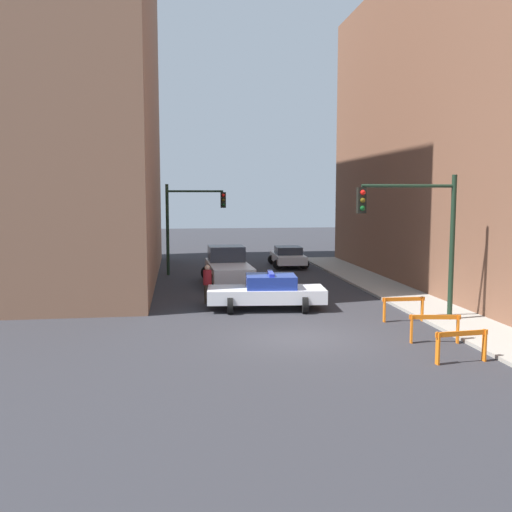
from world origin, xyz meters
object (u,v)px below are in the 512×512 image
(barrier_mid, at_px, (435,324))
(barrier_back, at_px, (403,305))
(parked_car_near, at_px, (288,256))
(traffic_light_near, at_px, (422,225))
(pedestrian_crossing, at_px, (207,284))
(white_truck, at_px, (228,266))
(barrier_front, at_px, (462,341))
(police_car, at_px, (267,292))
(traffic_light_far, at_px, (187,216))

(barrier_mid, xyz_separation_m, barrier_back, (0.23, 3.04, 0.00))
(parked_car_near, bearing_deg, traffic_light_near, -82.28)
(pedestrian_crossing, xyz_separation_m, barrier_mid, (6.67, -7.45, -0.24))
(traffic_light_near, bearing_deg, white_truck, 120.84)
(barrier_front, xyz_separation_m, barrier_mid, (0.20, 2.09, 0.00))
(pedestrian_crossing, relative_size, barrier_front, 1.04)
(white_truck, bearing_deg, pedestrian_crossing, -105.97)
(barrier_mid, bearing_deg, barrier_back, 85.71)
(police_car, xyz_separation_m, parked_car_near, (3.44, 13.28, -0.05))
(traffic_light_near, distance_m, parked_car_near, 16.85)
(police_car, bearing_deg, barrier_front, -147.72)
(traffic_light_far, xyz_separation_m, pedestrian_crossing, (0.69, -8.99, -2.54))
(white_truck, bearing_deg, barrier_mid, -68.89)
(white_truck, height_order, barrier_back, white_truck)
(white_truck, xyz_separation_m, parked_car_near, (4.43, 6.49, -0.23))
(traffic_light_far, xyz_separation_m, barrier_mid, (7.36, -16.44, -2.78))
(pedestrian_crossing, height_order, barrier_front, pedestrian_crossing)
(traffic_light_near, relative_size, pedestrian_crossing, 3.13)
(parked_car_near, relative_size, pedestrian_crossing, 2.63)
(barrier_front, distance_m, barrier_mid, 2.10)
(white_truck, bearing_deg, police_car, -83.37)
(police_car, bearing_deg, barrier_back, -117.36)
(pedestrian_crossing, bearing_deg, white_truck, -22.56)
(white_truck, relative_size, pedestrian_crossing, 3.29)
(police_car, height_order, barrier_back, police_car)
(white_truck, height_order, pedestrian_crossing, white_truck)
(parked_car_near, height_order, barrier_back, parked_car_near)
(white_truck, bearing_deg, barrier_back, -61.77)
(traffic_light_far, relative_size, parked_car_near, 1.19)
(barrier_mid, bearing_deg, police_car, 126.19)
(parked_car_near, xyz_separation_m, barrier_mid, (0.90, -19.21, -0.06))
(white_truck, distance_m, barrier_back, 11.16)
(white_truck, xyz_separation_m, barrier_front, (5.12, -14.80, -0.29))
(parked_car_near, xyz_separation_m, barrier_front, (0.69, -21.29, -0.06))
(traffic_light_far, bearing_deg, barrier_front, -68.88)
(traffic_light_far, height_order, parked_car_near, traffic_light_far)
(parked_car_near, height_order, barrier_mid, parked_car_near)
(police_car, distance_m, barrier_front, 9.02)
(traffic_light_near, distance_m, barrier_back, 2.97)
(traffic_light_near, relative_size, barrier_back, 3.25)
(traffic_light_far, relative_size, barrier_mid, 3.27)
(pedestrian_crossing, distance_m, barrier_back, 8.19)
(barrier_mid, bearing_deg, traffic_light_far, 114.12)
(traffic_light_near, bearing_deg, pedestrian_crossing, 146.99)
(traffic_light_near, height_order, traffic_light_far, traffic_light_near)
(parked_car_near, height_order, pedestrian_crossing, pedestrian_crossing)
(traffic_light_far, xyz_separation_m, white_truck, (2.04, -3.72, -2.49))
(traffic_light_near, height_order, white_truck, traffic_light_near)
(traffic_light_near, relative_size, white_truck, 0.95)
(barrier_front, bearing_deg, pedestrian_crossing, 124.14)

